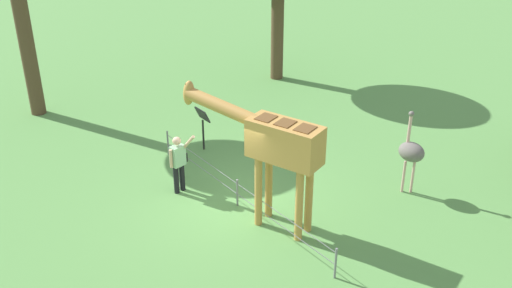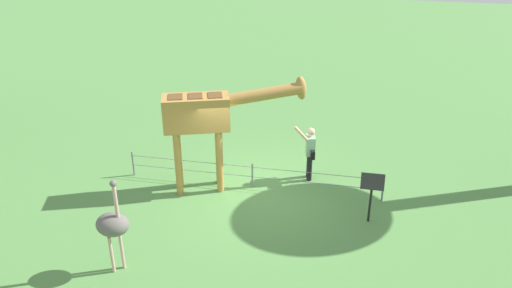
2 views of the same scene
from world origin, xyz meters
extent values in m
plane|color=#568E47|center=(0.00, 0.00, 0.00)|extent=(60.00, 60.00, 0.00)
cylinder|color=#BC8942|center=(-0.96, 0.18, 0.90)|extent=(0.18, 0.18, 1.81)
cylinder|color=#BC8942|center=(-0.82, -0.23, 0.90)|extent=(0.18, 0.18, 1.81)
cylinder|color=#BC8942|center=(-2.00, -0.17, 0.90)|extent=(0.18, 0.18, 1.81)
cylinder|color=#BC8942|center=(-1.86, -0.58, 0.90)|extent=(0.18, 0.18, 1.81)
cube|color=#BC8942|center=(-1.41, -0.20, 2.26)|extent=(1.83, 1.20, 0.90)
cube|color=brown|center=(-0.93, -0.04, 2.72)|extent=(0.48, 0.53, 0.02)
cube|color=brown|center=(-1.41, -0.20, 2.72)|extent=(0.48, 0.53, 0.02)
cube|color=brown|center=(-1.88, -0.36, 2.72)|extent=(0.48, 0.53, 0.02)
cylinder|color=#BC8942|center=(0.17, 0.33, 2.67)|extent=(2.16, 0.99, 0.60)
ellipsoid|color=#BC8942|center=(1.18, 0.67, 2.81)|extent=(0.43, 0.36, 0.67)
cylinder|color=brown|center=(1.18, 0.73, 2.99)|extent=(0.05, 0.05, 0.14)
cylinder|color=brown|center=(1.18, 0.61, 2.99)|extent=(0.05, 0.05, 0.14)
cylinder|color=black|center=(1.50, 0.82, 0.39)|extent=(0.14, 0.14, 0.78)
cylinder|color=black|center=(1.46, 1.02, 0.39)|extent=(0.14, 0.14, 0.78)
cube|color=#93C699|center=(1.48, 0.92, 1.06)|extent=(0.30, 0.40, 0.55)
sphere|color=#D8AD8C|center=(1.48, 0.92, 1.47)|extent=(0.22, 0.22, 0.22)
cylinder|color=#D8AD8C|center=(1.23, 0.71, 1.48)|extent=(0.43, 0.16, 0.46)
cylinder|color=#D8AD8C|center=(1.44, 1.13, 1.05)|extent=(0.08, 0.08, 0.50)
cube|color=black|center=(1.57, 0.71, 0.88)|extent=(0.15, 0.22, 0.24)
cylinder|color=#CC9E93|center=(-2.05, -3.72, 0.45)|extent=(0.07, 0.07, 0.90)
cylinder|color=#CC9E93|center=(-2.21, -3.88, 0.45)|extent=(0.07, 0.07, 0.90)
ellipsoid|color=#66605B|center=(-2.13, -3.80, 1.18)|extent=(0.70, 0.56, 0.49)
cylinder|color=#CC9E93|center=(-1.98, -3.80, 1.73)|extent=(0.08, 0.08, 0.80)
sphere|color=#66605B|center=(-1.98, -3.80, 2.18)|extent=(0.14, 0.14, 0.14)
cylinder|color=brown|center=(6.66, -6.53, 1.78)|extent=(0.48, 0.48, 3.57)
cylinder|color=brown|center=(8.86, 2.14, 2.74)|extent=(0.49, 0.49, 5.47)
cylinder|color=black|center=(3.15, -0.89, 0.47)|extent=(0.06, 0.06, 0.95)
cube|color=#2D2D2D|center=(3.15, -0.89, 1.13)|extent=(0.56, 0.21, 0.38)
cylinder|color=slate|center=(-3.50, 0.12, 0.38)|extent=(0.05, 0.05, 0.75)
cylinder|color=slate|center=(0.00, 0.12, 0.38)|extent=(0.05, 0.05, 0.75)
cylinder|color=slate|center=(3.50, 0.12, 0.38)|extent=(0.05, 0.05, 0.75)
cube|color=slate|center=(0.00, 0.12, 0.64)|extent=(7.00, 0.01, 0.01)
cube|color=slate|center=(0.00, 0.12, 0.34)|extent=(7.00, 0.01, 0.01)
camera|label=1|loc=(-10.19, 7.24, 7.96)|focal=40.84mm
camera|label=2|loc=(2.44, -11.53, 7.23)|focal=35.03mm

